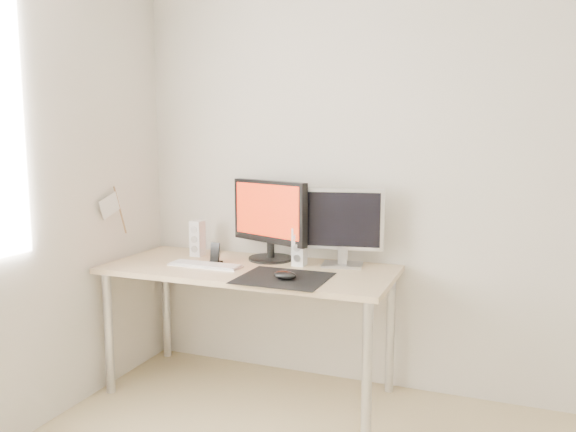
% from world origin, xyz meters
% --- Properties ---
extents(wall_back, '(3.50, 0.00, 3.50)m').
position_xyz_m(wall_back, '(0.00, 1.75, 1.25)').
color(wall_back, silver).
rests_on(wall_back, ground).
extents(mousepad, '(0.45, 0.40, 0.00)m').
position_xyz_m(mousepad, '(-0.66, 1.21, 0.73)').
color(mousepad, black).
rests_on(mousepad, desk).
extents(mouse, '(0.12, 0.07, 0.04)m').
position_xyz_m(mouse, '(-0.64, 1.18, 0.75)').
color(mouse, black).
rests_on(mouse, mousepad).
extents(desk, '(1.60, 0.70, 0.73)m').
position_xyz_m(desk, '(-0.93, 1.38, 0.65)').
color(desk, '#D1B587').
rests_on(desk, ground).
extents(main_monitor, '(0.53, 0.34, 0.47)m').
position_xyz_m(main_monitor, '(-0.89, 1.58, 0.98)').
color(main_monitor, black).
rests_on(main_monitor, desk).
extents(second_monitor, '(0.45, 0.19, 0.43)m').
position_xyz_m(second_monitor, '(-0.45, 1.58, 0.97)').
color(second_monitor, '#AAAAAC').
rests_on(second_monitor, desk).
extents(speaker_left, '(0.07, 0.08, 0.21)m').
position_xyz_m(speaker_left, '(-1.34, 1.54, 0.84)').
color(speaker_left, white).
rests_on(speaker_left, desk).
extents(speaker_right, '(0.07, 0.08, 0.21)m').
position_xyz_m(speaker_right, '(-0.68, 1.51, 0.84)').
color(speaker_right, white).
rests_on(speaker_right, desk).
extents(keyboard, '(0.42, 0.13, 0.02)m').
position_xyz_m(keyboard, '(-1.16, 1.31, 0.74)').
color(keyboard, silver).
rests_on(keyboard, desk).
extents(phone_dock, '(0.07, 0.06, 0.12)m').
position_xyz_m(phone_dock, '(-1.14, 1.38, 0.77)').
color(phone_dock, black).
rests_on(phone_dock, desk).
extents(pennant, '(0.01, 0.23, 0.29)m').
position_xyz_m(pennant, '(-1.72, 1.24, 1.05)').
color(pennant, '#A57F54').
rests_on(pennant, wall_left).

